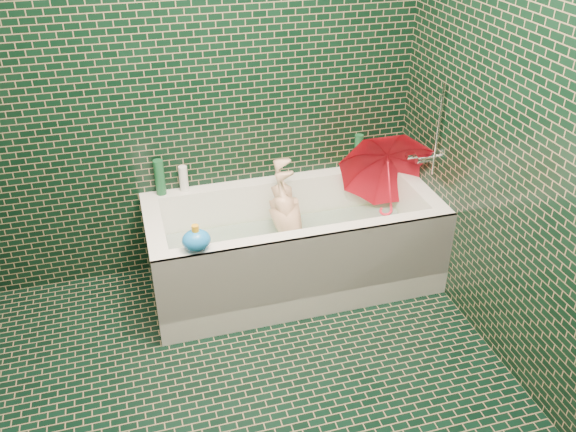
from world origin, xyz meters
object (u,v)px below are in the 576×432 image
object	(u,v)px
umbrella	(389,183)
rubber_duck	(349,165)
bathtub	(294,253)
bath_toy	(196,240)
child	(292,234)

from	to	relation	value
umbrella	rubber_duck	size ratio (longest dim) A/B	5.74
bathtub	bath_toy	bearing A→B (deg)	-153.40
rubber_duck	umbrella	bearing A→B (deg)	-65.77
bathtub	rubber_duck	bearing A→B (deg)	35.50
rubber_duck	bath_toy	distance (m)	1.24
rubber_duck	bathtub	bearing A→B (deg)	-144.62
umbrella	bathtub	bearing A→B (deg)	-155.12
child	umbrella	xyz separation A→B (m)	(0.59, -0.05, 0.29)
umbrella	bath_toy	xyz separation A→B (m)	(-1.21, -0.32, 0.02)
rubber_duck	bath_toy	size ratio (longest dim) A/B	0.60
child	bath_toy	world-z (taller)	bath_toy
bathtub	child	world-z (taller)	bathtub
child	rubber_duck	xyz separation A→B (m)	(0.45, 0.26, 0.28)
child	rubber_duck	distance (m)	0.59
bathtub	umbrella	distance (m)	0.71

